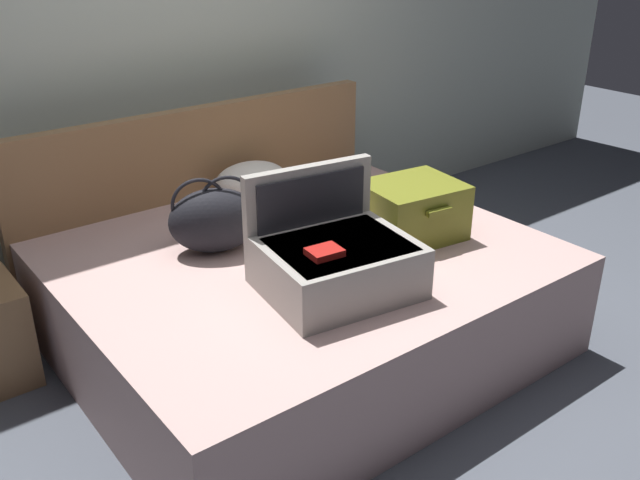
% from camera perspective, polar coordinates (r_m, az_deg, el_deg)
% --- Properties ---
extents(ground_plane, '(12.00, 12.00, 0.00)m').
position_cam_1_polar(ground_plane, '(3.11, 3.10, -11.58)').
color(ground_plane, '#4C515B').
extents(back_wall, '(8.00, 0.10, 2.60)m').
position_cam_1_polar(back_wall, '(3.93, -12.91, 16.30)').
color(back_wall, '#B7C1B2').
rests_on(back_wall, ground).
extents(bed, '(2.04, 1.73, 0.49)m').
position_cam_1_polar(bed, '(3.24, -1.41, -4.77)').
color(bed, '#BC9993').
rests_on(bed, ground).
extents(headboard, '(2.08, 0.08, 0.96)m').
position_cam_1_polar(headboard, '(3.84, -9.51, 3.66)').
color(headboard, olive).
rests_on(headboard, ground).
extents(hard_case_large, '(0.64, 0.58, 0.45)m').
position_cam_1_polar(hard_case_large, '(2.76, 1.22, -1.54)').
color(hard_case_large, gray).
rests_on(hard_case_large, bed).
extents(hard_case_medium, '(0.47, 0.41, 0.26)m').
position_cam_1_polar(hard_case_medium, '(3.24, 7.48, 2.40)').
color(hard_case_medium, olive).
rests_on(hard_case_medium, bed).
extents(duffel_bag, '(0.46, 0.37, 0.35)m').
position_cam_1_polar(duffel_bag, '(3.10, -8.60, 1.67)').
color(duffel_bag, black).
rests_on(duffel_bag, bed).
extents(pillow_near_headboard, '(0.43, 0.32, 0.19)m').
position_cam_1_polar(pillow_near_headboard, '(3.72, -5.60, 4.91)').
color(pillow_near_headboard, white).
rests_on(pillow_near_headboard, bed).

